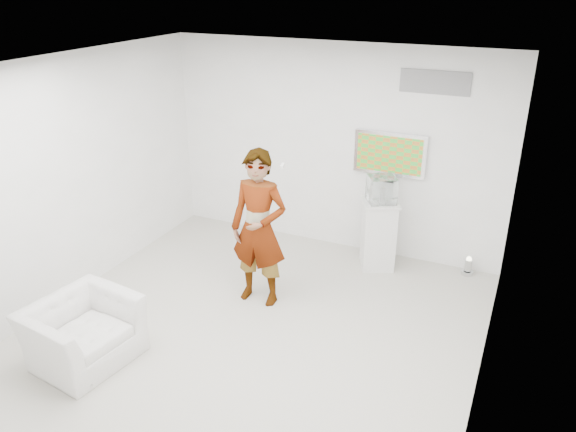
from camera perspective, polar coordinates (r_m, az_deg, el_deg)
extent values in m
cube|color=#ADA99E|center=(6.74, -3.35, -11.22)|extent=(5.00, 5.00, 0.01)
cube|color=#2B2B2E|center=(5.60, -4.10, 14.76)|extent=(5.00, 5.00, 0.01)
cube|color=white|center=(8.17, 4.60, 6.83)|extent=(5.00, 0.01, 3.00)
cube|color=white|center=(4.25, -19.98, -11.63)|extent=(5.00, 0.01, 3.00)
cube|color=white|center=(7.46, -20.96, 3.64)|extent=(0.01, 5.00, 3.00)
cube|color=white|center=(5.40, 20.50, -3.82)|extent=(0.01, 5.00, 3.00)
cube|color=silver|center=(7.87, 10.33, 6.25)|extent=(1.00, 0.08, 0.60)
cube|color=slate|center=(7.57, 14.71, 13.00)|extent=(0.90, 0.02, 0.30)
imported|color=silver|center=(6.80, -2.98, -1.30)|extent=(0.74, 0.50, 1.97)
imported|color=silver|center=(6.45, -20.15, -11.00)|extent=(1.06, 1.17, 0.68)
cube|color=silver|center=(7.90, 9.16, -1.84)|extent=(0.64, 0.64, 0.99)
cylinder|color=silver|center=(8.13, 17.82, -4.86)|extent=(0.22, 0.22, 0.26)
cube|color=silver|center=(7.63, 9.48, 2.70)|extent=(0.48, 0.48, 0.35)
cube|color=silver|center=(7.66, 9.45, 2.26)|extent=(0.13, 0.17, 0.23)
cube|color=silver|center=(6.54, -0.57, 5.13)|extent=(0.07, 0.13, 0.03)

